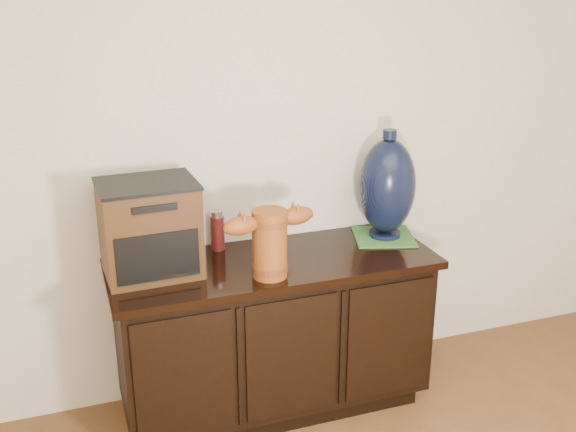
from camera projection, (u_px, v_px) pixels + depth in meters
name	position (u px, v px, depth m)	size (l,w,h in m)	color
sideboard	(274.00, 333.00, 3.12)	(1.46, 0.56, 0.75)	black
terracotta_vessel	(270.00, 240.00, 2.79)	(0.42, 0.17, 0.29)	#92491A
tv_radio	(150.00, 228.00, 2.81)	(0.41, 0.34, 0.40)	#3F250F
green_mat	(383.00, 237.00, 3.26)	(0.28, 0.28, 0.01)	#366E31
lamp_base	(387.00, 187.00, 3.17)	(0.33, 0.33, 0.52)	black
spray_can	(217.00, 230.00, 3.09)	(0.06, 0.06, 0.19)	#5E1010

